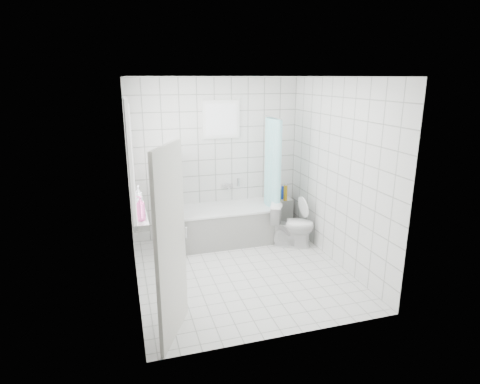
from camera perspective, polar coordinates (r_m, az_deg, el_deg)
name	(u,v)px	position (r m, az deg, el deg)	size (l,w,h in m)	color
ground	(242,272)	(5.66, 0.28, -11.29)	(3.00, 3.00, 0.00)	white
ceiling	(242,77)	(5.03, 0.32, 16.07)	(3.00, 3.00, 0.00)	white
wall_back	(215,159)	(6.61, -3.53, 4.65)	(2.80, 0.02, 2.60)	white
wall_front	(288,218)	(3.85, 6.86, -3.74)	(2.80, 0.02, 2.60)	white
wall_left	(131,189)	(4.98, -15.30, 0.37)	(0.02, 3.00, 2.60)	white
wall_right	(338,174)	(5.75, 13.77, 2.52)	(0.02, 3.00, 2.60)	white
window_left	(132,160)	(5.21, -15.15, 4.44)	(0.01, 0.90, 1.40)	white
window_back	(221,119)	(6.49, -2.66, 10.27)	(0.50, 0.01, 0.50)	white
window_sill	(139,215)	(5.40, -14.11, -3.24)	(0.18, 1.02, 0.08)	white
door	(171,245)	(4.04, -9.79, -7.47)	(0.04, 0.80, 2.00)	silver
bathtub	(227,224)	(6.56, -1.83, -4.60)	(1.57, 0.77, 0.58)	white
partition_wall	(174,203)	(6.21, -9.37, -1.52)	(0.15, 0.85, 1.50)	white
tiled_ledge	(280,214)	(7.10, 5.71, -3.17)	(0.40, 0.24, 0.55)	white
toilet	(292,225)	(6.41, 7.43, -4.66)	(0.39, 0.68, 0.70)	white
curtain_rod	(272,117)	(6.37, 4.52, 10.58)	(0.02, 0.02, 0.80)	silver
shower_curtain	(273,175)	(6.40, 4.77, 2.41)	(0.14, 0.48, 1.78)	#4DE2E2
tub_faucet	(228,186)	(6.72, -1.79, 0.92)	(0.18, 0.06, 0.06)	silver
sill_bottles	(139,204)	(5.31, -14.11, -1.64)	(0.20, 0.72, 0.31)	silver
ledge_bottles	(283,193)	(6.94, 6.11, -0.21)	(0.18, 0.16, 0.27)	#1633B5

